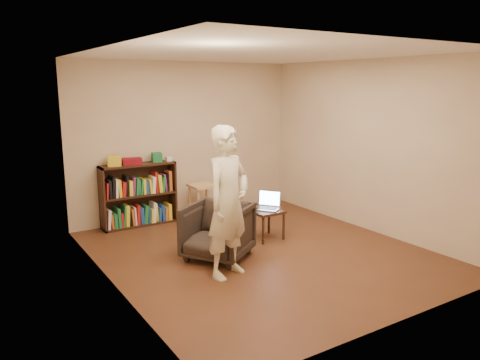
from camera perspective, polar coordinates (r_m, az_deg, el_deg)
floor at (r=6.39m, az=2.57°, el=-8.80°), size 4.50×4.50×0.00m
ceiling at (r=6.01m, az=2.80°, el=15.15°), size 4.50×4.50×0.00m
wall_back at (r=8.00m, az=-6.62°, el=4.86°), size 4.00×0.00×4.00m
wall_left at (r=5.20m, az=-15.71°, el=0.91°), size 0.00×4.50×4.50m
wall_right at (r=7.38m, az=15.55°, el=3.96°), size 0.00×4.50×4.50m
bookshelf at (r=7.65m, az=-12.25°, el=-2.19°), size 1.20×0.30×1.00m
box_yellow at (r=7.38m, az=-15.09°, el=2.25°), size 0.22×0.18×0.16m
red_cloth at (r=7.48m, az=-13.02°, el=2.23°), size 0.33×0.28×0.10m
box_green at (r=7.65m, az=-10.11°, el=2.74°), size 0.17×0.17×0.15m
box_white at (r=7.69m, az=-8.70°, el=2.55°), size 0.10×0.10×0.07m
stool at (r=7.85m, az=-4.60°, el=-1.36°), size 0.41×0.41×0.59m
armchair at (r=6.08m, az=-2.75°, el=-6.28°), size 1.09×1.08×0.72m
side_table at (r=6.85m, az=3.22°, el=-4.26°), size 0.42×0.42×0.43m
laptop at (r=6.89m, az=3.40°, el=-3.02°), size 0.43×0.44×0.26m
person at (r=5.40m, az=-1.46°, el=-2.74°), size 0.76×0.63×1.78m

